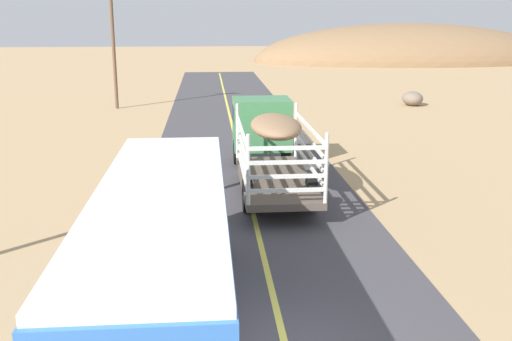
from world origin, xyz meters
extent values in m
cube|color=#3F7F4C|center=(0.92, 15.46, 1.82)|extent=(2.50, 2.20, 2.20)
cube|color=#192333|center=(0.92, 15.46, 2.27)|extent=(2.53, 1.54, 0.70)
cube|color=brown|center=(0.92, 10.06, 0.72)|extent=(2.50, 6.40, 0.24)
cylinder|color=silver|center=(-0.27, 13.20, 1.94)|extent=(0.12, 0.12, 2.20)
cylinder|color=silver|center=(2.11, 13.20, 1.94)|extent=(0.12, 0.12, 2.20)
cylinder|color=silver|center=(-0.27, 6.92, 1.94)|extent=(0.12, 0.12, 2.20)
cylinder|color=silver|center=(2.11, 6.92, 1.94)|extent=(0.12, 0.12, 2.20)
cube|color=silver|center=(-0.29, 10.06, 1.28)|extent=(0.08, 6.30, 0.12)
cube|color=silver|center=(2.13, 10.06, 1.28)|extent=(0.08, 6.30, 0.12)
cube|color=silver|center=(0.92, 6.90, 1.28)|extent=(2.40, 0.08, 0.12)
cube|color=silver|center=(-0.29, 10.06, 1.72)|extent=(0.08, 6.30, 0.12)
cube|color=silver|center=(2.13, 10.06, 1.72)|extent=(0.08, 6.30, 0.12)
cube|color=silver|center=(0.92, 6.90, 1.72)|extent=(2.40, 0.08, 0.12)
cube|color=silver|center=(-0.29, 10.06, 2.16)|extent=(0.08, 6.30, 0.12)
cube|color=silver|center=(2.13, 10.06, 2.16)|extent=(0.08, 6.30, 0.12)
cube|color=silver|center=(0.92, 6.90, 2.16)|extent=(2.40, 0.08, 0.12)
cube|color=silver|center=(-0.29, 10.06, 2.60)|extent=(0.08, 6.30, 0.12)
cube|color=silver|center=(2.13, 10.06, 2.60)|extent=(0.08, 6.30, 0.12)
cube|color=silver|center=(0.92, 6.90, 2.60)|extent=(2.40, 0.08, 0.12)
ellipsoid|color=#8C6B4C|center=(0.92, 10.06, 2.69)|extent=(1.75, 3.84, 0.70)
cylinder|color=black|center=(-0.17, 15.46, 0.57)|extent=(0.32, 1.10, 1.10)
cylinder|color=black|center=(2.01, 15.46, 0.57)|extent=(0.32, 1.10, 1.10)
cylinder|color=black|center=(-0.17, 8.78, 0.57)|extent=(0.32, 1.10, 1.10)
cylinder|color=black|center=(2.01, 8.78, 0.57)|extent=(0.32, 1.10, 1.10)
cube|color=#3872C6|center=(-2.40, 0.73, 1.72)|extent=(2.50, 10.00, 2.70)
cube|color=white|center=(-2.40, 0.73, 3.15)|extent=(2.45, 9.80, 0.16)
cube|color=#192333|center=(-2.40, 0.73, 2.19)|extent=(2.54, 9.20, 0.80)
cube|color=silver|center=(-2.40, 0.73, 0.57)|extent=(2.53, 9.80, 0.36)
cylinder|color=black|center=(-3.50, 3.98, 0.52)|extent=(0.30, 1.00, 1.00)
cylinder|color=black|center=(-1.30, 3.98, 0.52)|extent=(0.30, 1.00, 1.00)
cylinder|color=brown|center=(-7.91, 32.57, 4.11)|extent=(0.24, 0.24, 8.22)
ellipsoid|color=#756656|center=(13.61, 32.20, 0.52)|extent=(1.47, 1.86, 1.04)
ellipsoid|color=olive|center=(27.30, 74.24, 0.00)|extent=(44.27, 21.47, 10.79)
camera|label=1|loc=(-1.46, -10.31, 6.45)|focal=41.67mm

